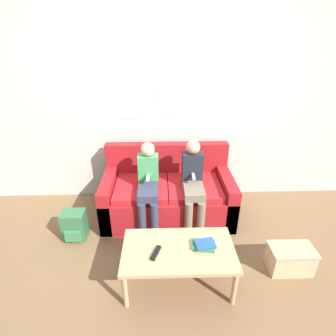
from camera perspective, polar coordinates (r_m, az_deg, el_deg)
name	(u,v)px	position (r m, az deg, el deg)	size (l,w,h in m)	color
ground_plane	(169,241)	(3.12, 0.23, -15.54)	(10.00, 10.00, 0.00)	brown
wall_back	(166,106)	(3.46, -0.34, 13.34)	(8.00, 0.06, 2.60)	beige
couch	(168,194)	(3.38, -0.07, -5.74)	(1.60, 0.85, 0.86)	maroon
coffee_table	(179,252)	(2.47, 2.30, -17.90)	(1.01, 0.57, 0.41)	tan
person_left	(148,183)	(3.05, -4.32, -3.32)	(0.24, 0.58, 1.02)	#33384C
person_right	(193,182)	(3.07, 5.48, -2.95)	(0.24, 0.58, 1.05)	#756656
tv_remote	(156,253)	(2.40, -2.67, -17.96)	(0.10, 0.17, 0.02)	black
book_stack	(204,245)	(2.47, 7.87, -16.19)	(0.22, 0.18, 0.05)	#2D8442
storage_box	(290,259)	(2.99, 25.05, -17.50)	(0.43, 0.26, 0.27)	#CCB284
backpack	(75,225)	(3.24, -19.65, -11.69)	(0.25, 0.23, 0.34)	#336B42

